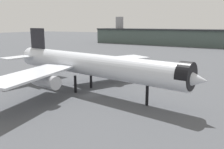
% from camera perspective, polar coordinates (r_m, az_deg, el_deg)
% --- Properties ---
extents(ground, '(900.00, 900.00, 0.00)m').
position_cam_1_polar(ground, '(69.25, -5.09, -4.94)').
color(ground, '#4C4F54').
extents(airliner_near_gate, '(68.31, 61.58, 18.64)m').
position_cam_1_polar(airliner_near_gate, '(71.10, -5.48, 2.30)').
color(airliner_near_gate, silver).
rests_on(airliner_near_gate, ground).
extents(terminal_building, '(204.86, 40.08, 27.51)m').
position_cam_1_polar(terminal_building, '(234.33, 18.82, 8.37)').
color(terminal_building, '#475651').
rests_on(terminal_building, ground).
extents(service_truck_front, '(5.20, 5.75, 3.00)m').
position_cam_1_polar(service_truck_front, '(95.41, 17.51, 0.24)').
color(service_truck_front, black).
rests_on(service_truck_front, ground).
extents(baggage_tug_wing, '(3.23, 1.93, 1.85)m').
position_cam_1_polar(baggage_tug_wing, '(111.43, -10.27, 1.91)').
color(baggage_tug_wing, black).
rests_on(baggage_tug_wing, ground).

